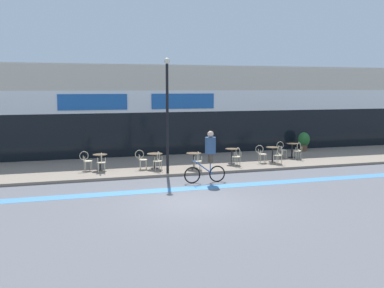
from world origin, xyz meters
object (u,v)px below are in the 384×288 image
Objects in this scene: cafe_chair_5_side at (282,149)px; cyclist_0 at (209,153)px; bistro_table_5 at (292,147)px; cafe_chair_3_near at (237,155)px; cafe_chair_2_near at (198,160)px; cafe_chair_1_near at (158,160)px; cafe_chair_1_side at (142,158)px; cafe_chair_0_near at (101,161)px; cafe_chair_4_side at (261,153)px; bistro_table_0 at (100,159)px; cafe_chair_5_near at (298,150)px; lamp_post at (167,107)px; bistro_table_2 at (194,157)px; bistro_table_4 at (272,152)px; cafe_chair_0_side at (86,159)px; cafe_chair_4_near at (279,154)px; bistro_table_1 at (155,158)px; bistro_table_3 at (232,153)px; planter_pot at (304,141)px.

cyclist_0 reaches higher than cafe_chair_5_side.
cafe_chair_3_near is at bearing -158.90° from bistro_table_5.
cafe_chair_1_near is at bearing 78.77° from cafe_chair_2_near.
cafe_chair_0_near is at bearing -166.40° from cafe_chair_1_side.
bistro_table_0 is at bearing -174.37° from cafe_chair_4_side.
cafe_chair_4_side is 2.37m from cafe_chair_5_near.
lamp_post reaches higher than cafe_chair_4_side.
cafe_chair_1_side is (-8.41, -1.00, -0.04)m from bistro_table_5.
cafe_chair_4_side reaches higher than bistro_table_0.
lamp_post is (2.79, -1.02, 2.40)m from cafe_chair_0_near.
cafe_chair_2_near is 1.00× the size of cafe_chair_5_near.
cafe_chair_0_near and cafe_chair_1_side have the same top height.
cyclist_0 reaches higher than cafe_chair_4_side.
cyclist_0 is (-2.38, -2.69, 0.60)m from cafe_chair_3_near.
cafe_chair_2_near reaches higher than bistro_table_2.
cafe_chair_5_side is (1.09, 1.06, -0.03)m from bistro_table_4.
bistro_table_4 is 9.19m from cafe_chair_0_side.
bistro_table_2 is at bearing -162.35° from cafe_chair_5_side.
cafe_chair_4_near is at bearing -89.05° from bistro_table_4.
bistro_table_2 is 0.81× the size of cafe_chair_1_side.
bistro_table_5 is at bearing 3.54° from bistro_table_0.
lamp_post is at bearing -32.87° from cafe_chair_0_side.
cafe_chair_2_near is 4.38m from cafe_chair_4_near.
lamp_post is at bearing 88.04° from cafe_chair_4_near.
bistro_table_1 is 7.79m from cafe_chair_5_near.
cafe_chair_0_near reaches higher than bistro_table_3.
bistro_table_0 is at bearing 171.55° from bistro_table_1.
cafe_chair_5_side is (5.42, 1.56, -0.00)m from bistro_table_2.
bistro_table_4 is 4.82m from planter_pot.
bistro_table_3 is (3.94, 0.15, 0.03)m from bistro_table_1.
cafe_chair_1_side reaches higher than bistro_table_2.
cafe_chair_0_side is at bearing -176.61° from bistro_table_5.
bistro_table_5 is at bearing -143.96° from cyclist_0.
bistro_table_4 reaches higher than bistro_table_2.
planter_pot reaches higher than cafe_chair_2_near.
bistro_table_5 is 0.63m from cafe_chair_5_near.
cafe_chair_1_side is 0.81× the size of planter_pot.
bistro_table_4 is 4.49m from cafe_chair_2_near.
cafe_chair_1_near is (-7.78, -1.63, -0.04)m from bistro_table_5.
bistro_table_4 is 0.86× the size of cafe_chair_5_near.
planter_pot reaches higher than cafe_chair_1_side.
cafe_chair_1_near is 0.42× the size of cyclist_0.
cafe_chair_5_near is at bearing 3.43° from bistro_table_3.
cafe_chair_5_near is at bearing 8.07° from cafe_chair_1_side.
cafe_chair_1_side is 4.60m from cafe_chair_3_near.
cafe_chair_4_side is (3.72, 1.14, 0.00)m from cafe_chair_2_near.
cafe_chair_3_near is (-3.84, -1.48, -0.04)m from bistro_table_5.
bistro_table_1 is 3.98m from cafe_chair_3_near.
bistro_table_4 is at bearing 11.96° from lamp_post.
cafe_chair_0_near reaches higher than bistro_table_0.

